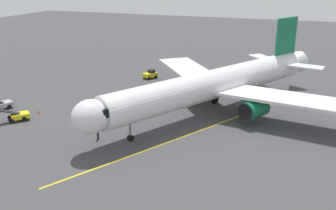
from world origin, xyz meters
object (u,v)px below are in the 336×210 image
(belt_loader_near_nose, at_px, (17,115))
(tug_starboard_side, at_px, (150,74))
(ground_crew_marshaller, at_px, (98,132))
(belt_loader_rear_apron, at_px, (2,104))
(safety_cone_nose_left, at_px, (105,106))
(safety_cone_wing_port, at_px, (38,112))
(airplane, at_px, (216,84))

(belt_loader_near_nose, relative_size, tug_starboard_side, 1.55)
(ground_crew_marshaller, height_order, belt_loader_rear_apron, belt_loader_rear_apron)
(tug_starboard_side, bearing_deg, belt_loader_rear_apron, 58.59)
(tug_starboard_side, xyz_separation_m, belt_loader_rear_apron, (13.18, 21.58, 0.01))
(tug_starboard_side, distance_m, safety_cone_nose_left, 16.11)
(safety_cone_nose_left, relative_size, safety_cone_wing_port, 1.00)
(belt_loader_near_nose, distance_m, belt_loader_rear_apron, 5.62)
(airplane, height_order, belt_loader_rear_apron, airplane)
(tug_starboard_side, relative_size, belt_loader_rear_apron, 0.58)
(airplane, height_order, safety_cone_wing_port, airplane)
(tug_starboard_side, distance_m, safety_cone_wing_port, 22.48)
(airplane, relative_size, belt_loader_rear_apron, 7.77)
(airplane, bearing_deg, safety_cone_wing_port, 21.20)
(ground_crew_marshaller, distance_m, belt_loader_rear_apron, 17.85)
(safety_cone_nose_left, xyz_separation_m, safety_cone_wing_port, (7.13, 5.15, 0.00))
(airplane, height_order, safety_cone_nose_left, airplane)
(belt_loader_rear_apron, distance_m, safety_cone_nose_left, 14.11)
(airplane, distance_m, tug_starboard_side, 19.77)
(belt_loader_near_nose, distance_m, tug_starboard_side, 25.50)
(airplane, relative_size, belt_loader_near_nose, 8.59)
(ground_crew_marshaller, height_order, safety_cone_nose_left, ground_crew_marshaller)
(ground_crew_marshaller, xyz_separation_m, belt_loader_rear_apron, (17.43, -3.86, -0.17))
(airplane, distance_m, belt_loader_rear_apron, 29.56)
(ground_crew_marshaller, relative_size, belt_loader_rear_apron, 0.36)
(belt_loader_near_nose, xyz_separation_m, safety_cone_nose_left, (-8.00, -8.06, -0.44))
(belt_loader_near_nose, relative_size, safety_cone_nose_left, 7.74)
(belt_loader_near_nose, bearing_deg, ground_crew_marshaller, 174.11)
(safety_cone_nose_left, bearing_deg, belt_loader_rear_apron, 22.89)
(ground_crew_marshaller, relative_size, tug_starboard_side, 0.62)
(belt_loader_near_nose, xyz_separation_m, safety_cone_wing_port, (-0.87, -2.90, -0.44))
(belt_loader_near_nose, distance_m, safety_cone_nose_left, 11.36)
(ground_crew_marshaller, xyz_separation_m, tug_starboard_side, (4.25, -25.44, -0.18))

